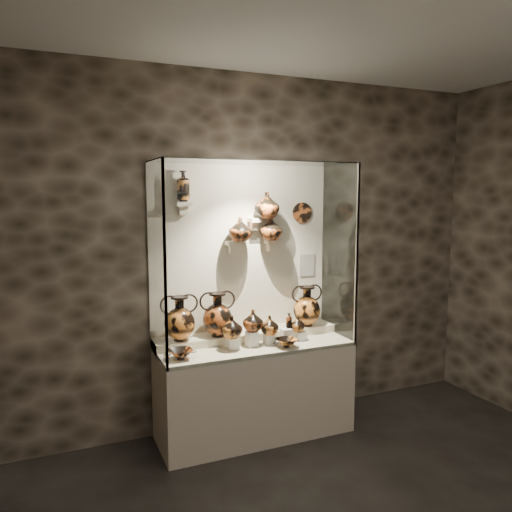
{
  "coord_description": "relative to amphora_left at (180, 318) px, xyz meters",
  "views": [
    {
      "loc": [
        -1.65,
        -1.72,
        2.14
      ],
      "look_at": [
        0.04,
        2.24,
        1.6
      ],
      "focal_mm": 35.0,
      "sensor_mm": 36.0,
      "label": 1
    }
  ],
  "objects": [
    {
      "name": "wall_back",
      "position": [
        0.63,
        0.18,
        0.51
      ],
      "size": [
        5.0,
        0.02,
        3.2
      ],
      "primitive_type": "cube",
      "color": "#2B241B",
      "rests_on": "ground"
    },
    {
      "name": "plinth",
      "position": [
        0.63,
        -0.14,
        -0.69
      ],
      "size": [
        1.7,
        0.6,
        0.8
      ],
      "primitive_type": "cube",
      "color": "beige",
      "rests_on": "floor"
    },
    {
      "name": "front_tier",
      "position": [
        0.63,
        -0.14,
        -0.28
      ],
      "size": [
        1.68,
        0.58,
        0.03
      ],
      "primitive_type": "cube",
      "color": "beige",
      "rests_on": "plinth"
    },
    {
      "name": "rear_tier",
      "position": [
        0.63,
        0.04,
        -0.24
      ],
      "size": [
        1.7,
        0.25,
        0.1
      ],
      "primitive_type": "cube",
      "color": "beige",
      "rests_on": "plinth"
    },
    {
      "name": "back_panel",
      "position": [
        0.63,
        0.18,
        0.51
      ],
      "size": [
        1.7,
        0.03,
        1.6
      ],
      "primitive_type": "cube",
      "color": "beige",
      "rests_on": "plinth"
    },
    {
      "name": "glass_front",
      "position": [
        0.63,
        -0.43,
        0.51
      ],
      "size": [
        1.7,
        0.01,
        1.6
      ],
      "primitive_type": "cube",
      "color": "white",
      "rests_on": "plinth"
    },
    {
      "name": "glass_left",
      "position": [
        -0.22,
        -0.14,
        0.51
      ],
      "size": [
        0.01,
        0.6,
        1.6
      ],
      "primitive_type": "cube",
      "color": "white",
      "rests_on": "plinth"
    },
    {
      "name": "glass_right",
      "position": [
        1.48,
        -0.14,
        0.51
      ],
      "size": [
        0.01,
        0.6,
        1.6
      ],
      "primitive_type": "cube",
      "color": "white",
      "rests_on": "plinth"
    },
    {
      "name": "glass_top",
      "position": [
        0.63,
        -0.14,
        1.3
      ],
      "size": [
        1.7,
        0.6,
        0.01
      ],
      "primitive_type": "cube",
      "color": "white",
      "rests_on": "back_panel"
    },
    {
      "name": "frame_post_left",
      "position": [
        -0.21,
        -0.43,
        0.51
      ],
      "size": [
        0.02,
        0.02,
        1.6
      ],
      "primitive_type": "cube",
      "color": "gray",
      "rests_on": "plinth"
    },
    {
      "name": "frame_post_right",
      "position": [
        1.47,
        -0.43,
        0.51
      ],
      "size": [
        0.02,
        0.02,
        1.6
      ],
      "primitive_type": "cube",
      "color": "gray",
      "rests_on": "plinth"
    },
    {
      "name": "pedestal_a",
      "position": [
        0.41,
        -0.19,
        -0.21
      ],
      "size": [
        0.09,
        0.09,
        0.1
      ],
      "primitive_type": "cube",
      "color": "silver",
      "rests_on": "front_tier"
    },
    {
      "name": "pedestal_b",
      "position": [
        0.58,
        -0.19,
        -0.2
      ],
      "size": [
        0.09,
        0.09,
        0.13
      ],
      "primitive_type": "cube",
      "color": "silver",
      "rests_on": "front_tier"
    },
    {
      "name": "pedestal_c",
      "position": [
        0.75,
        -0.19,
        -0.22
      ],
      "size": [
        0.09,
        0.09,
        0.09
      ],
      "primitive_type": "cube",
      "color": "silver",
      "rests_on": "front_tier"
    },
    {
      "name": "pedestal_d",
      "position": [
        0.91,
        -0.19,
        -0.2
      ],
      "size": [
        0.09,
        0.09,
        0.12
      ],
      "primitive_type": "cube",
      "color": "silver",
      "rests_on": "front_tier"
    },
    {
      "name": "pedestal_e",
      "position": [
        1.05,
        -0.19,
        -0.22
      ],
      "size": [
        0.09,
        0.09,
        0.08
      ],
      "primitive_type": "cube",
      "color": "silver",
      "rests_on": "front_tier"
    },
    {
      "name": "bracket_ul",
      "position": [
        0.08,
        0.1,
        0.96
      ],
      "size": [
        0.14,
        0.12,
        0.04
      ],
      "primitive_type": "cube",
      "color": "beige",
      "rests_on": "back_panel"
    },
    {
      "name": "bracket_ca",
      "position": [
        0.53,
        0.1,
        0.61
      ],
      "size": [
        0.14,
        0.12,
        0.04
      ],
      "primitive_type": "cube",
      "color": "beige",
      "rests_on": "back_panel"
    },
    {
      "name": "bracket_cb",
      "position": [
        0.73,
        0.1,
        0.81
      ],
      "size": [
        0.1,
        0.12,
        0.04
      ],
      "primitive_type": "cube",
      "color": "beige",
      "rests_on": "back_panel"
    },
    {
      "name": "bracket_cc",
      "position": [
        0.91,
        0.1,
        0.61
      ],
      "size": [
        0.14,
        0.12,
        0.04
      ],
      "primitive_type": "cube",
      "color": "beige",
      "rests_on": "back_panel"
    },
    {
      "name": "amphora_left",
      "position": [
        0.0,
        0.0,
        0.0
      ],
      "size": [
        0.35,
        0.35,
        0.38
      ],
      "primitive_type": null,
      "rotation": [
        0.0,
        0.0,
        0.17
      ],
      "color": "orange",
      "rests_on": "rear_tier"
    },
    {
      "name": "amphora_mid",
      "position": [
        0.34,
        -0.0,
        0.0
      ],
      "size": [
        0.4,
        0.4,
        0.39
      ],
      "primitive_type": null,
      "rotation": [
        0.0,
        0.0,
        -0.39
      ],
      "color": "#A2481C",
      "rests_on": "rear_tier"
    },
    {
      "name": "amphora_right",
      "position": [
        1.22,
        0.0,
        -0.0
      ],
      "size": [
        0.39,
        0.39,
        0.38
      ],
      "primitive_type": null,
      "rotation": [
        0.0,
        0.0,
        -0.34
      ],
      "color": "orange",
      "rests_on": "rear_tier"
    },
    {
      "name": "jug_a",
      "position": [
        0.39,
        -0.2,
        -0.07
      ],
      "size": [
        0.21,
        0.21,
        0.19
      ],
      "primitive_type": "imported",
      "rotation": [
        0.0,
        0.0,
        -0.14
      ],
      "color": "orange",
      "rests_on": "pedestal_a"
    },
    {
      "name": "jug_b",
      "position": [
        0.6,
        -0.17,
        -0.04
      ],
      "size": [
        0.22,
        0.22,
        0.19
      ],
      "primitive_type": "imported",
      "rotation": [
        0.0,
        0.0,
        -0.24
      ],
      "color": "#A2481C",
      "rests_on": "pedestal_b"
    },
    {
      "name": "jug_c",
      "position": [
        0.74,
        -0.2,
        -0.09
      ],
      "size": [
        0.2,
        0.2,
        0.17
      ],
      "primitive_type": "imported",
      "rotation": [
        0.0,
        0.0,
        0.34
      ],
      "color": "orange",
      "rests_on": "pedestal_c"
    },
    {
      "name": "jug_e",
      "position": [
        1.03,
        -0.18,
        -0.11
      ],
      "size": [
        0.14,
        0.14,
        0.14
      ],
      "primitive_type": "imported",
      "rotation": [
        0.0,
        0.0,
        -0.06
      ],
      "color": "orange",
      "rests_on": "pedestal_e"
    },
    {
      "name": "lekythos_small",
      "position": [
        0.95,
        -0.17,
        -0.07
      ],
      "size": [
        0.08,
        0.08,
        0.15
      ],
      "primitive_type": null,
      "rotation": [
        0.0,
        0.0,
        -0.34
      ],
      "color": "#A2481C",
      "rests_on": "pedestal_d"
    },
    {
      "name": "kylix_left",
      "position": [
        -0.07,
        -0.27,
        -0.21
      ],
      "size": [
        0.29,
        0.26,
        0.1
      ],
      "primitive_type": null,
      "rotation": [
        0.0,
        0.0,
        0.26
      ],
      "color": "#A2481C",
      "rests_on": "front_tier"
    },
    {
      "name": "kylix_right",
      "position": [
        0.84,
        -0.33,
        -0.22
      ],
      "size": [
        0.28,
        0.25,
        0.09
      ],
      "primitive_type": null,
      "rotation": [
        0.0,
        0.0,
        0.26
      ],
      "color": "orange",
      "rests_on": "front_tier"
    },
    {
      "name": "lekythos_tall",
      "position": [
        0.08,
        0.09,
        1.12
      ],
      "size": [
        0.13,
        0.13,
        0.29
      ],
      "primitive_type": null,
      "rotation": [
        0.0,
        0.0,
        0.07
      ],
      "color": "orange",
      "rests_on": "bracket_ul"
    },
    {
      "name": "ovoid_vase_a",
      "position": [
        0.57,
        0.05,
        0.73
      ],
      "size": [
        0.26,
        0.26,
        0.21
      ],
      "primitive_type": "imported",
      "rotation": [
        0.0,
        0.0,
        -0.35
      ],
      "color": "#A2481C",
      "rests_on": "bracket_ca"
    },
    {
      "name": "ovoid_vase_b",
      "position": [
        0.82,
        0.04,
        0.94
      ],
      "size": [
        0.29,
        0.29,
        0.23
      ],
      "primitive_type": "imported",
      "rotation": [
        0.0,
        0.0,
        0.34
      ],
      "color": "#A2481C",
      "rests_on": "bracket_cb"
    },
    {
      "name": "ovoid_vase_c",
      "position": [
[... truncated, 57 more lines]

